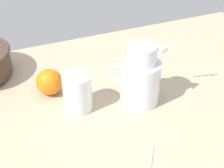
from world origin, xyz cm
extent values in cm
cube|color=tan|center=(0.00, 0.00, -1.50)|extent=(143.93, 86.69, 3.00)
cylinder|color=white|center=(6.27, -1.60, 6.38)|extent=(11.02, 11.02, 12.76)
cylinder|color=white|center=(6.27, -1.60, 15.45)|extent=(7.91, 7.91, 5.38)
cone|color=white|center=(9.95, -4.92, 17.34)|extent=(4.09, 4.10, 2.80)
torus|color=white|center=(1.58, 2.62, 7.66)|extent=(5.87, 5.46, 6.82)
cylinder|color=yellow|center=(6.27, -1.60, 3.75)|extent=(10.14, 10.14, 7.50)
cylinder|color=white|center=(-11.29, 2.00, 5.50)|extent=(8.04, 8.04, 10.99)
cylinder|color=#FD9A3A|center=(-11.29, 2.00, 3.71)|extent=(7.08, 7.08, 7.41)
sphere|color=orange|center=(-16.92, 12.11, 3.93)|extent=(7.86, 7.86, 7.86)
cylinder|color=#42713D|center=(32.12, 1.66, 0.15)|extent=(8.07, 2.44, 0.30)
sphere|color=#42713D|center=(34.12, 1.13, 0.30)|extent=(0.74, 0.74, 0.74)
sphere|color=#42713D|center=(32.12, 1.66, 0.30)|extent=(0.74, 0.74, 0.74)
sphere|color=#42713D|center=(30.12, 2.20, 0.30)|extent=(0.64, 0.64, 0.64)
camera|label=1|loc=(-29.77, -66.45, 57.51)|focal=50.96mm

